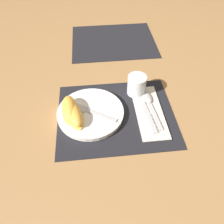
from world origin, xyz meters
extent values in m
plane|color=#A37547|center=(0.00, 0.00, 0.00)|extent=(3.00, 3.00, 0.00)
cube|color=black|center=(0.00, 0.00, 0.00)|extent=(0.41, 0.34, 0.00)
cube|color=black|center=(0.04, 0.49, 0.00)|extent=(0.41, 0.34, 0.00)
cylinder|color=white|center=(-0.09, 0.01, 0.01)|extent=(0.24, 0.24, 0.02)
cylinder|color=silver|center=(0.09, 0.10, 0.04)|extent=(0.07, 0.07, 0.08)
cylinder|color=yellow|center=(0.09, 0.10, 0.02)|extent=(0.06, 0.06, 0.02)
cube|color=silver|center=(0.12, 0.00, 0.01)|extent=(0.10, 0.26, 0.00)
cube|color=#BCBCC1|center=(0.11, -0.06, 0.01)|extent=(0.03, 0.09, 0.01)
cube|color=#BCBCC1|center=(0.10, 0.05, 0.01)|extent=(0.03, 0.13, 0.01)
cube|color=#BCBCC1|center=(0.14, -0.03, 0.01)|extent=(0.03, 0.12, 0.01)
ellipsoid|color=#BCBCC1|center=(0.13, 0.06, 0.01)|extent=(0.04, 0.07, 0.01)
cube|color=#BCBCC1|center=(-0.05, -0.02, 0.02)|extent=(0.11, 0.07, 0.00)
cube|color=#BCBCC1|center=(-0.14, 0.03, 0.02)|extent=(0.08, 0.06, 0.00)
ellipsoid|color=#F7C656|center=(-0.16, 0.01, 0.02)|extent=(0.07, 0.13, 0.01)
ellipsoid|color=#F9B242|center=(-0.16, 0.01, 0.04)|extent=(0.06, 0.12, 0.05)
ellipsoid|color=#F7C656|center=(-0.15, -0.01, 0.02)|extent=(0.09, 0.14, 0.01)
ellipsoid|color=#F9B242|center=(-0.15, -0.01, 0.04)|extent=(0.08, 0.13, 0.04)
camera|label=1|loc=(-0.07, -0.50, 0.60)|focal=35.00mm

